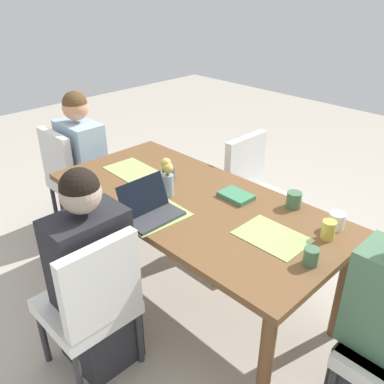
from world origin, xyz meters
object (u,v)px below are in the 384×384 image
(chair_near_left_far, at_px, (92,301))
(book_red_cover, at_px, (236,196))
(coffee_mug_near_left, at_px, (328,230))
(coffee_mug_centre_right, at_px, (294,200))
(chair_far_right_near, at_px, (255,189))
(person_head_left_left_near, at_px, (84,172))
(dining_table, at_px, (192,211))
(coffee_mug_near_right, at_px, (311,257))
(flower_vase, at_px, (168,175))
(laptop_near_left_far, at_px, (150,210))
(person_near_left_far, at_px, (94,284))
(coffee_mug_centre_left, at_px, (336,221))
(coffee_mug_far_left, at_px, (168,174))
(chair_head_left_left_near, at_px, (73,175))

(chair_near_left_far, distance_m, book_red_cover, 1.03)
(coffee_mug_near_left, distance_m, coffee_mug_centre_right, 0.34)
(chair_near_left_far, relative_size, chair_far_right_near, 1.00)
(chair_far_right_near, bearing_deg, person_head_left_left_near, -145.20)
(dining_table, bearing_deg, coffee_mug_near_right, -3.13)
(chair_far_right_near, bearing_deg, flower_vase, -92.91)
(laptop_near_left_far, bearing_deg, book_red_cover, 68.95)
(chair_far_right_near, bearing_deg, dining_table, -82.93)
(person_near_left_far, distance_m, coffee_mug_centre_left, 1.33)
(dining_table, relative_size, laptop_near_left_far, 5.92)
(laptop_near_left_far, xyz_separation_m, coffee_mug_far_left, (-0.27, 0.38, 0.01))
(coffee_mug_near_left, xyz_separation_m, coffee_mug_centre_right, (-0.31, 0.15, -0.00))
(coffee_mug_near_right, distance_m, coffee_mug_centre_right, 0.54)
(coffee_mug_far_left, bearing_deg, person_head_left_left_near, -174.61)
(chair_head_left_left_near, relative_size, flower_vase, 3.67)
(laptop_near_left_far, height_order, coffee_mug_centre_left, laptop_near_left_far)
(person_head_left_left_near, height_order, coffee_mug_near_right, person_head_left_left_near)
(dining_table, height_order, book_red_cover, book_red_cover)
(flower_vase, height_order, coffee_mug_near_left, flower_vase)
(coffee_mug_near_left, bearing_deg, chair_head_left_left_near, -171.71)
(person_head_left_left_near, distance_m, coffee_mug_centre_left, 2.08)
(person_near_left_far, distance_m, flower_vase, 0.77)
(person_head_left_left_near, height_order, person_near_left_far, same)
(laptop_near_left_far, xyz_separation_m, coffee_mug_centre_left, (0.80, 0.64, 0.00))
(dining_table, xyz_separation_m, book_red_cover, (0.18, 0.20, 0.10))
(flower_vase, height_order, coffee_mug_centre_left, flower_vase)
(coffee_mug_near_left, bearing_deg, coffee_mug_far_left, -172.57)
(laptop_near_left_far, distance_m, coffee_mug_near_right, 0.91)
(coffee_mug_far_left, bearing_deg, coffee_mug_near_right, -5.76)
(laptop_near_left_far, xyz_separation_m, coffee_mug_centre_right, (0.51, 0.67, 0.00))
(dining_table, distance_m, person_near_left_far, 0.74)
(book_red_cover, bearing_deg, dining_table, -129.00)
(dining_table, height_order, coffee_mug_near_left, coffee_mug_near_left)
(person_near_left_far, xyz_separation_m, coffee_mug_near_left, (0.79, 0.94, 0.28))
(chair_far_right_near, distance_m, laptop_near_left_far, 1.14)
(dining_table, relative_size, coffee_mug_near_right, 21.42)
(coffee_mug_near_right, bearing_deg, coffee_mug_centre_right, 131.39)
(flower_vase, bearing_deg, person_near_left_far, -77.68)
(chair_head_left_left_near, bearing_deg, person_near_left_far, -25.65)
(person_head_left_left_near, height_order, coffee_mug_centre_left, person_head_left_left_near)
(laptop_near_left_far, bearing_deg, flower_vase, 116.07)
(coffee_mug_near_right, xyz_separation_m, coffee_mug_far_left, (-1.14, 0.11, 0.01))
(person_head_left_left_near, bearing_deg, book_red_cover, 9.00)
(person_near_left_far, height_order, coffee_mug_near_left, person_near_left_far)
(chair_head_left_left_near, distance_m, flower_vase, 1.24)
(coffee_mug_far_left, bearing_deg, coffee_mug_centre_right, 20.57)
(laptop_near_left_far, relative_size, coffee_mug_near_right, 3.62)
(coffee_mug_far_left, relative_size, book_red_cover, 0.49)
(person_head_left_left_near, distance_m, chair_near_left_far, 1.54)
(flower_vase, bearing_deg, chair_near_left_far, -73.08)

